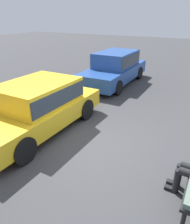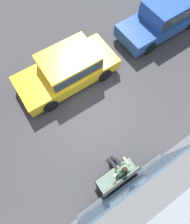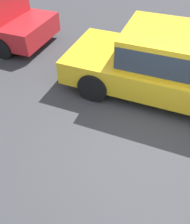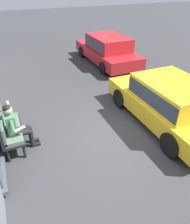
{
  "view_description": "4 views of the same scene",
  "coord_description": "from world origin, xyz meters",
  "px_view_note": "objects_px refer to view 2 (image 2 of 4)",
  "views": [
    {
      "loc": [
        4.21,
        2.6,
        3.15
      ],
      "look_at": [
        0.15,
        0.3,
        1.05
      ],
      "focal_mm": 35.0,
      "sensor_mm": 36.0,
      "label": 1
    },
    {
      "loc": [
        1.5,
        2.6,
        6.82
      ],
      "look_at": [
        0.23,
        0.69,
        1.2
      ],
      "focal_mm": 28.0,
      "sensor_mm": 36.0,
      "label": 2
    },
    {
      "loc": [
        0.0,
        2.6,
        3.21
      ],
      "look_at": [
        0.82,
        0.52,
        1.04
      ],
      "focal_mm": 35.0,
      "sensor_mm": 36.0,
      "label": 3
    },
    {
      "loc": [
        -4.42,
        2.6,
        3.97
      ],
      "look_at": [
        0.18,
        0.63,
        0.83
      ],
      "focal_mm": 35.0,
      "sensor_mm": 36.0,
      "label": 4
    }
  ],
  "objects_px": {
    "bench": "(118,178)",
    "parked_car_mid": "(68,68)",
    "person_on_phone": "(120,168)",
    "parked_car_near": "(165,15)"
  },
  "relations": [
    {
      "from": "parked_car_near",
      "to": "parked_car_mid",
      "type": "bearing_deg",
      "value": 0.17
    },
    {
      "from": "person_on_phone",
      "to": "parked_car_near",
      "type": "bearing_deg",
      "value": -143.51
    },
    {
      "from": "bench",
      "to": "parked_car_mid",
      "type": "distance_m",
      "value": 4.7
    },
    {
      "from": "parked_car_mid",
      "to": "person_on_phone",
      "type": "bearing_deg",
      "value": 82.7
    },
    {
      "from": "parked_car_mid",
      "to": "bench",
      "type": "bearing_deg",
      "value": 80.48
    },
    {
      "from": "parked_car_near",
      "to": "person_on_phone",
      "type": "bearing_deg",
      "value": 36.49
    },
    {
      "from": "person_on_phone",
      "to": "parked_car_near",
      "type": "xyz_separation_m",
      "value": [
        -5.98,
        -4.42,
        0.11
      ]
    },
    {
      "from": "bench",
      "to": "person_on_phone",
      "type": "relative_size",
      "value": 1.1
    },
    {
      "from": "bench",
      "to": "parked_car_near",
      "type": "xyz_separation_m",
      "value": [
        -6.19,
        -4.64,
        0.24
      ]
    },
    {
      "from": "person_on_phone",
      "to": "parked_car_near",
      "type": "distance_m",
      "value": 7.43
    }
  ]
}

